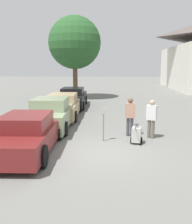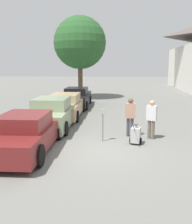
{
  "view_description": "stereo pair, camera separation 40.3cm",
  "coord_description": "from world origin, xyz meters",
  "px_view_note": "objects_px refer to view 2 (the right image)",
  "views": [
    {
      "loc": [
        0.6,
        -8.75,
        3.16
      ],
      "look_at": [
        -0.18,
        2.14,
        1.1
      ],
      "focal_mm": 40.0,
      "sensor_mm": 36.0,
      "label": 1
    },
    {
      "loc": [
        1.0,
        -8.71,
        3.16
      ],
      "look_at": [
        -0.18,
        2.14,
        1.1
      ],
      "focal_mm": 40.0,
      "sensor_mm": 36.0,
      "label": 2
    }
  ],
  "objects_px": {
    "parked_car_maroon": "(27,133)",
    "parked_car_tan": "(66,106)",
    "parked_car_black": "(77,98)",
    "person_worker": "(130,115)",
    "person_supervisor": "(152,117)",
    "equipment_cart": "(136,135)",
    "parked_car_sage": "(53,114)",
    "parking_meter": "(103,119)"
  },
  "relations": [
    {
      "from": "parking_meter",
      "to": "person_supervisor",
      "type": "bearing_deg",
      "value": 16.17
    },
    {
      "from": "parked_car_black",
      "to": "person_worker",
      "type": "xyz_separation_m",
      "value": [
        3.86,
        -7.83,
        0.3
      ]
    },
    {
      "from": "parked_car_maroon",
      "to": "equipment_cart",
      "type": "relative_size",
      "value": 4.77
    },
    {
      "from": "parked_car_maroon",
      "to": "person_supervisor",
      "type": "xyz_separation_m",
      "value": [
        4.76,
        2.09,
        0.29
      ]
    },
    {
      "from": "person_supervisor",
      "to": "equipment_cart",
      "type": "relative_size",
      "value": 1.68
    },
    {
      "from": "parked_car_sage",
      "to": "parked_car_tan",
      "type": "height_order",
      "value": "parked_car_sage"
    },
    {
      "from": "parked_car_tan",
      "to": "parked_car_black",
      "type": "xyz_separation_m",
      "value": [
        -0.0,
        3.79,
        0.02
      ]
    },
    {
      "from": "person_worker",
      "to": "person_supervisor",
      "type": "distance_m",
      "value": 0.95
    },
    {
      "from": "parking_meter",
      "to": "person_worker",
      "type": "xyz_separation_m",
      "value": [
        1.15,
        0.9,
        0.03
      ]
    },
    {
      "from": "person_worker",
      "to": "equipment_cart",
      "type": "relative_size",
      "value": 1.73
    },
    {
      "from": "parked_car_maroon",
      "to": "parked_car_black",
      "type": "height_order",
      "value": "parked_car_black"
    },
    {
      "from": "parked_car_tan",
      "to": "parked_car_maroon",
      "type": "bearing_deg",
      "value": -92.75
    },
    {
      "from": "parked_car_black",
      "to": "person_worker",
      "type": "relative_size",
      "value": 2.9
    },
    {
      "from": "parked_car_tan",
      "to": "parked_car_sage",
      "type": "bearing_deg",
      "value": -92.76
    },
    {
      "from": "equipment_cart",
      "to": "person_supervisor",
      "type": "bearing_deg",
      "value": 61.74
    },
    {
      "from": "person_supervisor",
      "to": "equipment_cart",
      "type": "distance_m",
      "value": 1.23
    },
    {
      "from": "parked_car_sage",
      "to": "person_worker",
      "type": "relative_size",
      "value": 2.73
    },
    {
      "from": "parked_car_tan",
      "to": "parked_car_black",
      "type": "height_order",
      "value": "parked_car_black"
    },
    {
      "from": "parked_car_maroon",
      "to": "parked_car_sage",
      "type": "relative_size",
      "value": 1.01
    },
    {
      "from": "person_worker",
      "to": "parked_car_black",
      "type": "bearing_deg",
      "value": -69.05
    },
    {
      "from": "parked_car_black",
      "to": "parking_meter",
      "type": "height_order",
      "value": "parked_car_black"
    },
    {
      "from": "parked_car_sage",
      "to": "person_supervisor",
      "type": "bearing_deg",
      "value": -19.2
    },
    {
      "from": "parked_car_maroon",
      "to": "parked_car_black",
      "type": "relative_size",
      "value": 0.95
    },
    {
      "from": "parking_meter",
      "to": "parked_car_black",
      "type": "bearing_deg",
      "value": 107.25
    },
    {
      "from": "equipment_cart",
      "to": "parked_car_sage",
      "type": "bearing_deg",
      "value": 162.89
    },
    {
      "from": "parked_car_tan",
      "to": "parking_meter",
      "type": "distance_m",
      "value": 5.64
    },
    {
      "from": "person_worker",
      "to": "person_supervisor",
      "type": "bearing_deg",
      "value": 156.24
    },
    {
      "from": "parked_car_black",
      "to": "person_supervisor",
      "type": "relative_size",
      "value": 2.97
    },
    {
      "from": "parked_car_tan",
      "to": "person_worker",
      "type": "relative_size",
      "value": 3.02
    },
    {
      "from": "parked_car_tan",
      "to": "parked_car_black",
      "type": "bearing_deg",
      "value": 87.25
    },
    {
      "from": "person_worker",
      "to": "person_supervisor",
      "type": "xyz_separation_m",
      "value": [
        0.9,
        -0.3,
        -0.03
      ]
    },
    {
      "from": "parked_car_sage",
      "to": "person_worker",
      "type": "bearing_deg",
      "value": -18.74
    },
    {
      "from": "parked_car_sage",
      "to": "parked_car_black",
      "type": "bearing_deg",
      "value": 87.25
    },
    {
      "from": "parked_car_sage",
      "to": "parked_car_maroon",
      "type": "bearing_deg",
      "value": -92.75
    },
    {
      "from": "parked_car_tan",
      "to": "parking_meter",
      "type": "height_order",
      "value": "parked_car_tan"
    },
    {
      "from": "parked_car_maroon",
      "to": "equipment_cart",
      "type": "height_order",
      "value": "parked_car_maroon"
    },
    {
      "from": "parked_car_maroon",
      "to": "parked_car_tan",
      "type": "bearing_deg",
      "value": 87.25
    },
    {
      "from": "parked_car_maroon",
      "to": "parking_meter",
      "type": "height_order",
      "value": "parked_car_maroon"
    },
    {
      "from": "parked_car_tan",
      "to": "person_worker",
      "type": "distance_m",
      "value": 5.6
    },
    {
      "from": "parking_meter",
      "to": "equipment_cart",
      "type": "height_order",
      "value": "parking_meter"
    },
    {
      "from": "person_supervisor",
      "to": "equipment_cart",
      "type": "bearing_deg",
      "value": 73.8
    },
    {
      "from": "parking_meter",
      "to": "equipment_cart",
      "type": "relative_size",
      "value": 1.37
    }
  ]
}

